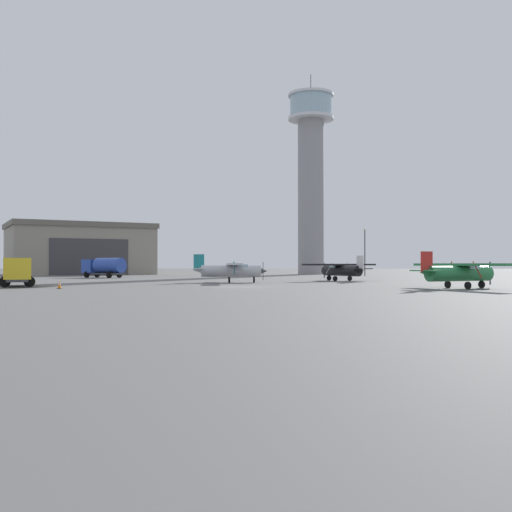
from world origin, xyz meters
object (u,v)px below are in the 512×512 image
(truck_box_yellow, at_px, (17,270))
(truck_fuel_tanker_blue, at_px, (104,267))
(light_post_east, at_px, (365,247))
(control_tower, at_px, (311,169))
(airplane_green, at_px, (458,271))
(traffic_cone_near_left, at_px, (59,285))
(airplane_black, at_px, (342,269))
(airplane_silver, at_px, (230,269))

(truck_box_yellow, height_order, truck_fuel_tanker_blue, truck_fuel_tanker_blue)
(light_post_east, bearing_deg, control_tower, 117.92)
(truck_box_yellow, height_order, light_post_east, light_post_east)
(airplane_green, xyz_separation_m, truck_fuel_tanker_blue, (-42.69, 36.55, 0.24))
(traffic_cone_near_left, bearing_deg, airplane_green, 3.28)
(airplane_black, bearing_deg, light_post_east, -46.30)
(truck_fuel_tanker_blue, bearing_deg, airplane_green, 166.00)
(control_tower, bearing_deg, truck_fuel_tanker_blue, -136.31)
(airplane_green, bearing_deg, truck_fuel_tanker_blue, 111.47)
(airplane_black, bearing_deg, airplane_silver, 84.44)
(airplane_silver, relative_size, traffic_cone_near_left, 16.41)
(truck_fuel_tanker_blue, distance_m, light_post_east, 44.20)
(airplane_green, bearing_deg, truck_box_yellow, 148.38)
(truck_fuel_tanker_blue, bearing_deg, control_tower, -109.74)
(truck_box_yellow, relative_size, truck_fuel_tanker_blue, 1.01)
(control_tower, distance_m, light_post_east, 24.84)
(control_tower, relative_size, airplane_silver, 3.73)
(airplane_black, xyz_separation_m, truck_fuel_tanker_blue, (-34.75, 14.75, 0.26))
(airplane_black, xyz_separation_m, traffic_cone_near_left, (-26.30, -23.75, -1.13))
(truck_box_yellow, relative_size, light_post_east, 0.89)
(airplane_green, height_order, truck_box_yellow, airplane_green)
(control_tower, bearing_deg, truck_box_yellow, -114.83)
(airplane_silver, xyz_separation_m, truck_fuel_tanker_blue, (-21.51, 21.78, 0.22))
(truck_box_yellow, xyz_separation_m, truck_fuel_tanker_blue, (-2.57, 33.99, 0.15))
(airplane_silver, height_order, traffic_cone_near_left, airplane_silver)
(control_tower, relative_size, traffic_cone_near_left, 61.20)
(control_tower, xyz_separation_m, airplane_silver, (-11.28, -53.10, -19.98))
(airplane_silver, relative_size, light_post_east, 1.31)
(airplane_silver, height_order, light_post_east, light_post_east)
(airplane_green, height_order, traffic_cone_near_left, airplane_green)
(airplane_green, height_order, light_post_east, light_post_east)
(control_tower, xyz_separation_m, traffic_cone_near_left, (-24.33, -69.82, -21.16))
(airplane_green, bearing_deg, control_tower, 70.34)
(airplane_silver, bearing_deg, light_post_east, 54.63)
(airplane_black, height_order, traffic_cone_near_left, airplane_black)
(airplane_black, bearing_deg, airplane_green, 166.52)
(control_tower, bearing_deg, airplane_green, -81.69)
(light_post_east, xyz_separation_m, traffic_cone_near_left, (-33.04, -53.39, -4.68))
(airplane_black, relative_size, traffic_cone_near_left, 14.42)
(truck_fuel_tanker_blue, bearing_deg, light_post_east, -133.70)
(airplane_green, height_order, airplane_black, airplane_green)
(traffic_cone_near_left, bearing_deg, airplane_black, 42.08)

